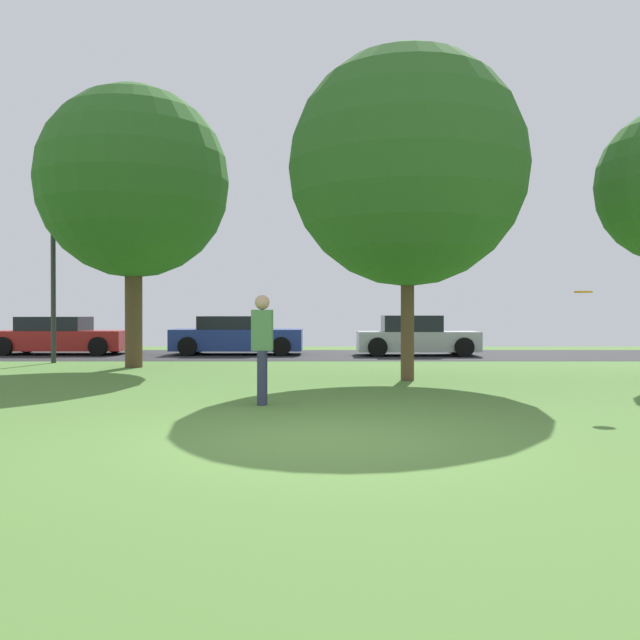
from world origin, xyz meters
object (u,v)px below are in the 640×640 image
object	(u,v)px
maple_tree_near	(133,183)
frisbee_disc	(583,292)
oak_tree_center	(407,168)
parked_car_silver	(415,337)
person_catcher	(262,344)
parked_car_blue	(236,337)
street_lamp_post	(53,285)
parked_car_red	(59,337)

from	to	relation	value
maple_tree_near	frisbee_disc	world-z (taller)	maple_tree_near
oak_tree_center	parked_car_silver	distance (m)	9.71
person_catcher	parked_car_blue	xyz separation A→B (m)	(-2.00, 13.29, -0.33)
street_lamp_post	maple_tree_near	bearing A→B (deg)	-30.91
parked_car_silver	street_lamp_post	world-z (taller)	street_lamp_post
oak_tree_center	maple_tree_near	distance (m)	7.69
parked_car_red	parked_car_silver	xyz separation A→B (m)	(12.32, -0.64, 0.01)
oak_tree_center	street_lamp_post	world-z (taller)	oak_tree_center
parked_car_blue	parked_car_silver	world-z (taller)	parked_car_silver
frisbee_disc	parked_car_red	size ratio (longest dim) A/B	0.06
person_catcher	frisbee_disc	world-z (taller)	frisbee_disc
parked_car_red	maple_tree_near	bearing A→B (deg)	-54.67
oak_tree_center	maple_tree_near	world-z (taller)	maple_tree_near
maple_tree_near	parked_car_silver	xyz separation A→B (m)	(8.18, 5.19, -4.26)
oak_tree_center	person_catcher	distance (m)	6.01
frisbee_disc	parked_car_blue	world-z (taller)	frisbee_disc
person_catcher	parked_car_silver	distance (m)	13.39
oak_tree_center	parked_car_red	world-z (taller)	oak_tree_center
person_catcher	parked_car_red	size ratio (longest dim) A/B	0.38
frisbee_disc	street_lamp_post	size ratio (longest dim) A/B	0.07
maple_tree_near	street_lamp_post	distance (m)	4.15
maple_tree_near	parked_car_silver	bearing A→B (deg)	32.40
maple_tree_near	parked_car_blue	xyz separation A→B (m)	(2.03, 5.75, -4.26)
oak_tree_center	parked_car_blue	world-z (taller)	oak_tree_center
parked_car_blue	street_lamp_post	distance (m)	6.51
person_catcher	parked_car_silver	bearing A→B (deg)	75.30
parked_car_red	person_catcher	bearing A→B (deg)	-58.60
oak_tree_center	person_catcher	size ratio (longest dim) A/B	4.12
maple_tree_near	parked_car_silver	distance (m)	10.58
parked_car_blue	street_lamp_post	size ratio (longest dim) A/B	0.99
frisbee_disc	parked_car_blue	distance (m)	15.28
parked_car_red	street_lamp_post	size ratio (longest dim) A/B	1.01
parked_car_blue	street_lamp_post	xyz separation A→B (m)	(-4.78, -4.10, 1.63)
frisbee_disc	parked_car_red	xyz separation A→B (m)	(-13.07, 13.66, -1.15)
oak_tree_center	parked_car_red	distance (m)	14.95
maple_tree_near	parked_car_silver	world-z (taller)	maple_tree_near
person_catcher	maple_tree_near	bearing A→B (deg)	121.48
frisbee_disc	oak_tree_center	bearing A→B (deg)	116.78
frisbee_disc	parked_car_red	world-z (taller)	frisbee_disc
frisbee_disc	parked_car_silver	xyz separation A→B (m)	(-0.76, 13.02, -1.14)
person_catcher	oak_tree_center	bearing A→B (deg)	58.40
maple_tree_near	parked_car_red	distance (m)	8.33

